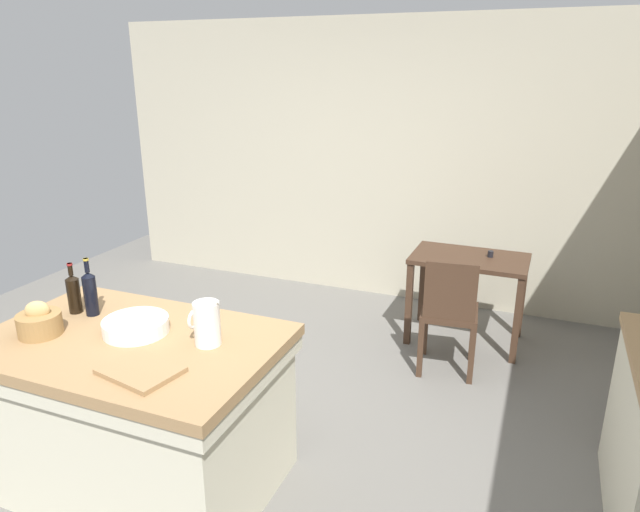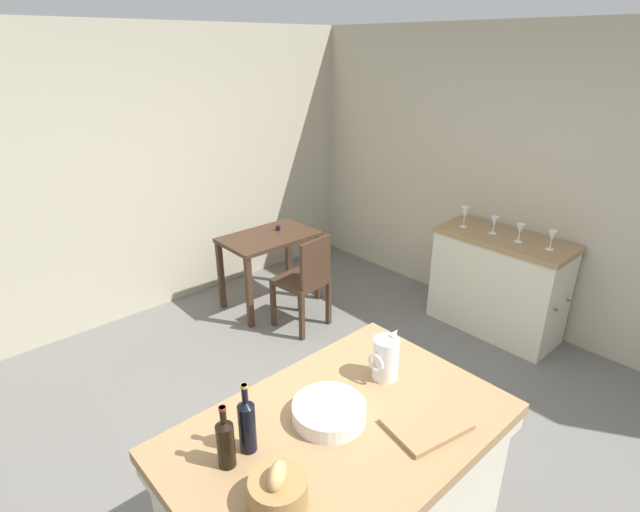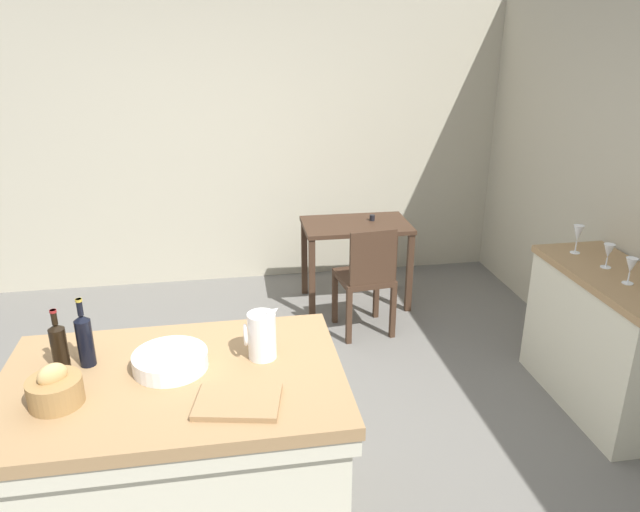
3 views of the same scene
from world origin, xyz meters
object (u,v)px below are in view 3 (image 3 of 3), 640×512
at_px(island_table, 180,450).
at_px(cutting_board, 238,401).
at_px(writing_desk, 356,236).
at_px(wine_glass_left, 631,266).
at_px(wine_glass_middle, 608,252).
at_px(wine_bottle_dark, 85,339).
at_px(side_cabinet, 605,340).
at_px(wash_bowl, 170,361).
at_px(wine_bottle_amber, 59,345).
at_px(wooden_chair, 367,276).
at_px(bread_basket, 55,389).
at_px(wine_glass_right, 578,234).
at_px(pitcher, 262,335).

distance_m(island_table, cutting_board, 0.56).
relative_size(writing_desk, wine_glass_left, 5.78).
bearing_deg(wine_glass_middle, island_table, -163.96).
height_order(writing_desk, cutting_board, cutting_board).
bearing_deg(wine_bottle_dark, side_cabinet, 8.87).
relative_size(side_cabinet, wine_glass_middle, 7.52).
bearing_deg(wine_glass_middle, wash_bowl, -165.47).
xyz_separation_m(wine_bottle_dark, wine_bottle_amber, (-0.11, -0.01, -0.02)).
height_order(writing_desk, wooden_chair, wooden_chair).
bearing_deg(wine_bottle_dark, bread_basket, -103.38).
distance_m(bread_basket, cutting_board, 0.74).
bearing_deg(wine_bottle_amber, island_table, -17.54).
distance_m(island_table, side_cabinet, 2.66).
bearing_deg(side_cabinet, writing_desk, 124.60).
relative_size(wine_glass_left, wine_glass_middle, 1.03).
bearing_deg(wine_bottle_amber, writing_desk, 50.06).
bearing_deg(bread_basket, wine_bottle_amber, 98.06).
distance_m(wooden_chair, wine_bottle_dark, 2.41).
height_order(wine_bottle_amber, wine_glass_right, wine_bottle_amber).
xyz_separation_m(side_cabinet, wine_glass_right, (-0.06, 0.38, 0.58)).
bearing_deg(writing_desk, wine_bottle_amber, -129.94).
bearing_deg(wooden_chair, wine_glass_left, -46.75).
distance_m(writing_desk, wine_glass_right, 1.84).
height_order(bread_basket, wine_bottle_dark, wine_bottle_dark).
bearing_deg(wine_bottle_amber, wine_glass_right, 15.73).
distance_m(side_cabinet, pitcher, 2.30).
bearing_deg(wine_glass_middle, wine_glass_left, -95.26).
relative_size(cutting_board, wine_glass_right, 1.79).
height_order(wine_bottle_amber, wine_glass_middle, wine_bottle_amber).
bearing_deg(wine_glass_middle, wine_bottle_dark, -168.98).
bearing_deg(side_cabinet, wooden_chair, 137.05).
bearing_deg(wine_glass_middle, wine_bottle_amber, -169.18).
distance_m(wash_bowl, cutting_board, 0.43).
relative_size(wash_bowl, wine_bottle_dark, 1.02).
distance_m(writing_desk, pitcher, 2.50).
relative_size(side_cabinet, writing_desk, 1.26).
bearing_deg(bread_basket, wine_glass_middle, 16.01).
xyz_separation_m(writing_desk, bread_basket, (-1.82, -2.51, 0.32)).
distance_m(island_table, writing_desk, 2.75).
distance_m(side_cabinet, wine_bottle_amber, 3.15).
relative_size(island_table, writing_desk, 1.66).
xyz_separation_m(wooden_chair, wine_bottle_dark, (-1.71, -1.63, 0.51)).
xyz_separation_m(bread_basket, wine_glass_right, (2.98, 1.13, 0.11)).
relative_size(island_table, wine_bottle_dark, 4.60).
relative_size(wine_bottle_dark, wine_glass_middle, 2.15).
distance_m(wine_bottle_dark, wine_glass_middle, 3.01).
relative_size(side_cabinet, wooden_chair, 1.28).
relative_size(wooden_chair, wine_glass_middle, 5.89).
bearing_deg(side_cabinet, island_table, -166.36).
bearing_deg(wash_bowl, writing_desk, 59.09).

